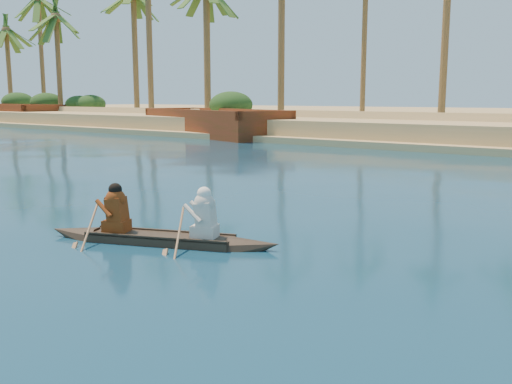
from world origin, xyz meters
The scene contains 6 objects.
sandy_embankment centered at (0.00, 46.89, 0.53)m, with size 150.00×51.00×1.50m.
palm_grove centered at (0.00, 35.00, 8.00)m, with size 110.00×14.00×16.00m, color #345E21, non-canonical shape.
shrub_cluster centered at (0.00, 31.50, 1.20)m, with size 100.00×6.00×2.40m, color #1B3E16, non-canonical shape.
canoe centered at (7.40, 2.14, 0.24)m, with size 4.39×2.26×1.24m.
barge_left centered at (-41.83, 27.00, 0.80)m, with size 13.82×4.96×2.28m.
barge_mid centered at (-11.71, 25.02, 0.76)m, with size 13.67×8.03×2.16m.
Camera 1 is at (14.97, -4.83, 2.64)m, focal length 40.00 mm.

